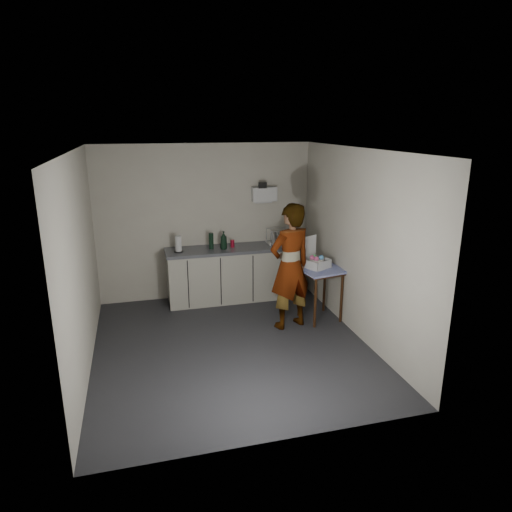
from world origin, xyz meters
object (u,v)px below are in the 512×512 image
object	(u,v)px
soda_can	(232,244)
dark_bottle	(211,241)
soap_bottle	(224,240)
kitchen_counter	(233,275)
side_table	(321,275)
standing_man	(290,267)
bakery_box	(316,261)
dish_rack	(277,240)
paper_towel	(178,244)

from	to	relation	value
soda_can	dark_bottle	distance (m)	0.36
soap_bottle	soda_can	xyz separation A→B (m)	(0.16, 0.08, -0.09)
kitchen_counter	soap_bottle	distance (m)	0.66
side_table	standing_man	bearing A→B (deg)	-177.02
bakery_box	side_table	bearing A→B (deg)	-80.62
standing_man	bakery_box	bearing A→B (deg)	-173.49
kitchen_counter	soda_can	world-z (taller)	soda_can
kitchen_counter	standing_man	bearing A→B (deg)	-66.41
standing_man	soap_bottle	xyz separation A→B (m)	(-0.73, 1.23, 0.14)
standing_man	bakery_box	distance (m)	0.52
kitchen_counter	dish_rack	world-z (taller)	dish_rack
dark_bottle	kitchen_counter	bearing A→B (deg)	-2.32
soap_bottle	paper_towel	bearing A→B (deg)	178.48
soap_bottle	dark_bottle	size ratio (longest dim) A/B	1.13
dark_bottle	bakery_box	distance (m)	1.78
soda_can	paper_towel	distance (m)	0.90
side_table	dark_bottle	size ratio (longest dim) A/B	3.05
bakery_box	dark_bottle	bearing A→B (deg)	115.16
soap_bottle	dark_bottle	xyz separation A→B (m)	(-0.19, 0.07, -0.02)
soda_can	dish_rack	size ratio (longest dim) A/B	0.33
kitchen_counter	bakery_box	xyz separation A→B (m)	(1.04, -1.08, 0.49)
kitchen_counter	dish_rack	bearing A→B (deg)	2.95
kitchen_counter	dark_bottle	distance (m)	0.71
kitchen_counter	dark_bottle	size ratio (longest dim) A/B	8.39
soda_can	paper_towel	xyz separation A→B (m)	(-0.90, -0.06, 0.06)
soap_bottle	paper_towel	size ratio (longest dim) A/B	1.15
paper_towel	dish_rack	xyz separation A→B (m)	(1.69, 0.08, -0.06)
standing_man	bakery_box	size ratio (longest dim) A/B	4.07
standing_man	side_table	bearing A→B (deg)	176.06
soap_bottle	paper_towel	distance (m)	0.74
soda_can	kitchen_counter	bearing A→B (deg)	-77.41
standing_man	paper_towel	bearing A→B (deg)	-57.76
dark_bottle	bakery_box	bearing A→B (deg)	-38.04
soda_can	bakery_box	distance (m)	1.52
dark_bottle	dish_rack	xyz separation A→B (m)	(1.15, 0.03, -0.07)
side_table	soap_bottle	xyz separation A→B (m)	(-1.27, 1.11, 0.35)
soap_bottle	dish_rack	distance (m)	0.97
kitchen_counter	side_table	size ratio (longest dim) A/B	2.75
dark_bottle	dish_rack	world-z (taller)	dark_bottle
kitchen_counter	dark_bottle	world-z (taller)	dark_bottle
soda_can	dish_rack	world-z (taller)	dish_rack
standing_man	soda_can	distance (m)	1.43
dark_bottle	dish_rack	distance (m)	1.15
side_table	soda_can	xyz separation A→B (m)	(-1.10, 1.18, 0.26)
paper_towel	side_table	bearing A→B (deg)	-29.34
soap_bottle	bakery_box	size ratio (longest dim) A/B	0.67
standing_man	paper_towel	size ratio (longest dim) A/B	7.05
side_table	paper_towel	distance (m)	2.32
kitchen_counter	standing_man	world-z (taller)	standing_man
side_table	soap_bottle	distance (m)	1.72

